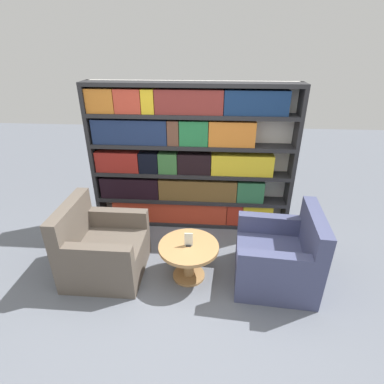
% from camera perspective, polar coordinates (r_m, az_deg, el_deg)
% --- Properties ---
extents(ground_plane, '(14.00, 14.00, 0.00)m').
position_cam_1_polar(ground_plane, '(3.33, -2.06, -19.29)').
color(ground_plane, slate).
extents(bookshelf, '(2.69, 0.30, 1.97)m').
position_cam_1_polar(bookshelf, '(4.04, -0.91, 6.14)').
color(bookshelf, silver).
rests_on(bookshelf, ground_plane).
extents(armchair_left, '(0.83, 0.83, 0.86)m').
position_cam_1_polar(armchair_left, '(3.59, -16.75, -10.51)').
color(armchair_left, brown).
rests_on(armchair_left, ground_plane).
extents(armchair_right, '(0.89, 0.89, 0.86)m').
position_cam_1_polar(armchair_right, '(3.46, 16.28, -12.04)').
color(armchair_right, '#42476B').
rests_on(armchair_right, ground_plane).
extents(coffee_table, '(0.66, 0.66, 0.43)m').
position_cam_1_polar(coffee_table, '(3.35, -0.63, -11.79)').
color(coffee_table, '#AD7F4C').
rests_on(coffee_table, ground_plane).
extents(table_sign, '(0.09, 0.06, 0.16)m').
position_cam_1_polar(table_sign, '(3.24, -0.65, -9.18)').
color(table_sign, black).
rests_on(table_sign, coffee_table).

